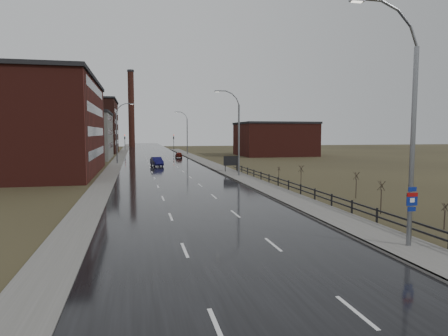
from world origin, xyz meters
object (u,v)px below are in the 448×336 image
streetlight_main (408,128)px  car_near (157,162)px  billboard (231,161)px  car_far (179,155)px

streetlight_main → car_near: streetlight_main is taller
streetlight_main → billboard: size_ratio=4.97×
streetlight_main → car_near: size_ratio=2.61×
billboard → car_far: bearing=96.2°
billboard → car_near: 17.09m
car_far → billboard: bearing=99.8°
streetlight_main → billboard: streetlight_main is taller
billboard → streetlight_main: bearing=-90.9°
streetlight_main → car_far: 75.68m
streetlight_main → billboard: (0.63, 39.45, -4.39)m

